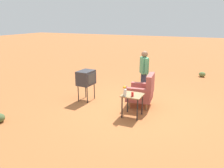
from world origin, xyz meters
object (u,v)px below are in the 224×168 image
person_standing (144,71)px  flower_vase (125,90)px  armchair (143,91)px  soda_can_red (132,94)px  tv_on_stand (86,78)px  bottle_short_clear (125,93)px  side_table (132,98)px

person_standing → flower_vase: bearing=0.6°
armchair → person_standing: person_standing is taller
armchair → person_standing: size_ratio=0.65×
soda_can_red → flower_vase: (-0.02, -0.23, 0.09)m
tv_on_stand → person_standing: bearing=124.1°
person_standing → tv_on_stand: bearing=-55.9°
armchair → tv_on_stand: bearing=-83.0°
bottle_short_clear → armchair: bearing=170.5°
tv_on_stand → soda_can_red: tv_on_stand is taller
person_standing → soda_can_red: person_standing is taller
side_table → soda_can_red: (0.14, 0.04, 0.16)m
bottle_short_clear → soda_can_red: size_ratio=1.64×
armchair → soda_can_red: (0.99, -0.00, 0.21)m
soda_can_red → flower_vase: 0.24m
side_table → flower_vase: 0.33m
side_table → tv_on_stand: tv_on_stand is taller
flower_vase → bottle_short_clear: bearing=25.6°
side_table → bottle_short_clear: 0.33m
armchair → person_standing: (-0.90, -0.25, 0.44)m
side_table → soda_can_red: size_ratio=5.33×
tv_on_stand → armchair: bearing=97.0°
tv_on_stand → flower_vase: (0.74, 1.68, 0.02)m
tv_on_stand → person_standing: (-1.13, 1.67, 0.16)m
side_table → tv_on_stand: (-0.62, -1.87, 0.23)m
tv_on_stand → flower_vase: size_ratio=3.89×
tv_on_stand → side_table: bearing=71.6°
person_standing → soda_can_red: bearing=7.4°
bottle_short_clear → flower_vase: 0.13m
armchair → soda_can_red: size_ratio=8.69×
side_table → tv_on_stand: bearing=-108.4°
bottle_short_clear → soda_can_red: bottle_short_clear is taller
armchair → side_table: armchair is taller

